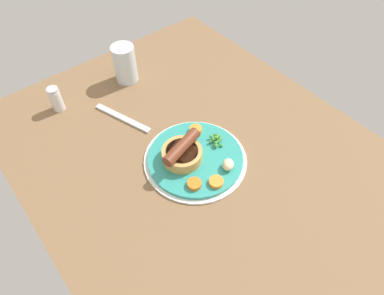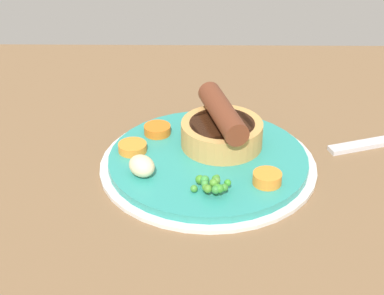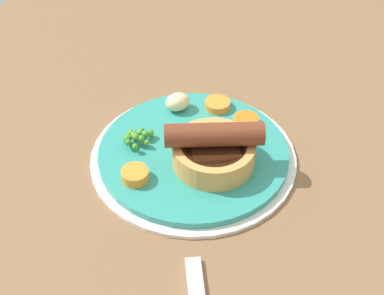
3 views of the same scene
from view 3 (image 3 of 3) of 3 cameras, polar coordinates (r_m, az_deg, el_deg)
The scene contains 8 objects.
dining_table at distance 68.90cm, azimuth -1.06°, elevation -0.39°, with size 110.00×80.00×3.00cm, color brown.
dinner_plate at distance 65.35cm, azimuth 0.15°, elevation -0.79°, with size 25.16×25.16×1.40cm.
sausage_pudding at distance 61.72cm, azimuth 2.33°, elevation -0.14°, with size 9.67×11.58×5.74cm.
pea_pile at distance 65.44cm, azimuth -6.03°, elevation 1.19°, with size 4.35×3.36×1.80cm.
potato_chunk_0 at distance 70.22cm, azimuth -1.55°, elevation 4.88°, with size 3.29×2.62×2.33cm, color beige.
carrot_slice_1 at distance 61.13cm, azimuth -6.09°, elevation -2.93°, with size 3.16×3.16×1.29cm, color orange.
carrot_slice_2 at distance 70.94cm, azimuth 2.73°, elevation 4.61°, with size 3.34×3.34×1.00cm, color orange.
carrot_slice_5 at distance 68.38cm, azimuth 5.77°, elevation 2.80°, with size 3.27×3.27×1.09cm, color orange.
Camera 3 is at (-49.02, -12.79, 48.20)cm, focal length 50.00 mm.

